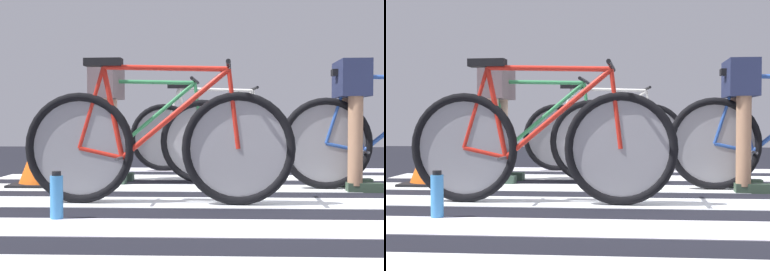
# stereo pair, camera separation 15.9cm
# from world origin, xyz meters

# --- Properties ---
(ground) EXTENTS (18.00, 14.00, 0.02)m
(ground) POSITION_xyz_m (0.00, 0.00, 0.01)
(ground) COLOR black
(crosswalk_markings) EXTENTS (5.46, 4.26, 0.00)m
(crosswalk_markings) POSITION_xyz_m (0.02, -0.01, 0.02)
(crosswalk_markings) COLOR white
(crosswalk_markings) RESTS_ON ground
(bicycle_1_of_4) EXTENTS (1.74, 0.52, 0.93)m
(bicycle_1_of_4) POSITION_xyz_m (-0.95, -0.43, 0.41)
(bicycle_1_of_4) COLOR black
(bicycle_1_of_4) RESTS_ON ground
(cyclist_2_of_4) EXTENTS (0.32, 0.42, 1.00)m
(cyclist_2_of_4) POSITION_xyz_m (0.48, 0.34, 0.67)
(cyclist_2_of_4) COLOR #A87A5B
(cyclist_2_of_4) RESTS_ON ground
(bicycle_3_of_4) EXTENTS (1.74, 0.52, 0.93)m
(bicycle_3_of_4) POSITION_xyz_m (-1.20, 0.73, 0.41)
(bicycle_3_of_4) COLOR black
(bicycle_3_of_4) RESTS_ON ground
(cyclist_3_of_4) EXTENTS (0.34, 0.42, 1.00)m
(cyclist_3_of_4) POSITION_xyz_m (-1.51, 0.75, 0.67)
(cyclist_3_of_4) COLOR beige
(cyclist_3_of_4) RESTS_ON ground
(bicycle_4_of_4) EXTENTS (1.73, 0.52, 0.93)m
(bicycle_4_of_4) POSITION_xyz_m (-0.61, 1.81, 0.41)
(bicycle_4_of_4) COLOR black
(bicycle_4_of_4) RESTS_ON ground
(water_bottle) EXTENTS (0.07, 0.07, 0.26)m
(water_bottle) POSITION_xyz_m (-1.44, -0.95, 0.14)
(water_bottle) COLOR #3C88CF
(water_bottle) RESTS_ON ground
(traffic_cone) EXTENTS (0.47, 0.47, 0.54)m
(traffic_cone) POSITION_xyz_m (-2.00, 0.52, 0.28)
(traffic_cone) COLOR black
(traffic_cone) RESTS_ON ground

